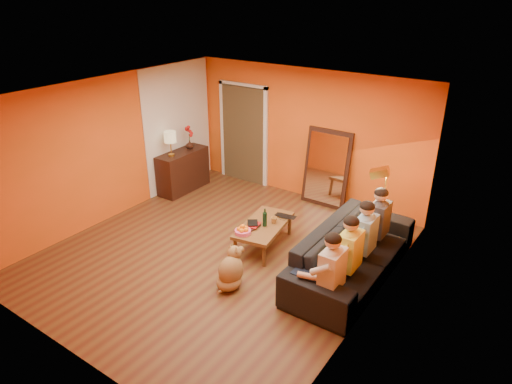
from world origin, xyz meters
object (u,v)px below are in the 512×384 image
Objects in this scene: sideboard at (183,171)px; vase at (190,145)px; person_far_right at (379,225)px; table_lamp at (171,144)px; mirror_frame at (327,168)px; person_mid_left at (349,256)px; sofa at (353,253)px; wine_bottle at (265,217)px; person_far_left at (332,276)px; laptop at (284,218)px; dog at (231,268)px; floor_lamp at (382,213)px; person_mid_right at (365,240)px; tumbler at (274,220)px; coffee_table at (264,235)px.

vase reaches higher than sideboard.
table_lamp is at bearing -179.66° from person_far_right.
person_mid_left is at bearing -57.22° from mirror_frame.
wine_bottle is (-1.50, -0.09, 0.19)m from sofa.
person_far_left and person_mid_left have the same top height.
wine_bottle is 0.86× the size of laptop.
mirror_frame is 2.50m from sofa.
sofa is 2.17× the size of person_far_right.
person_far_right is (1.44, 1.90, 0.29)m from dog.
floor_lamp is 1.31m from person_mid_left.
dog is 2.00m from person_mid_right.
dog is at bearing -137.97° from floor_lamp.
table_lamp is 1.41× the size of laptop.
vase is at bearing 173.16° from person_far_right.
dog is 2.03× the size of wine_bottle.
floor_lamp is 8.23× the size of vase.
person_far_left is 6.97× the size of vase.
person_mid_right is (1.58, -1.90, -0.15)m from mirror_frame.
vase is at bearing 90.00° from table_lamp.
person_far_right is (1.58, -1.35, -0.15)m from mirror_frame.
sofa is 1.81m from dog.
sideboard is 3.27× the size of laptop.
person_far_left is 11.14× the size of tumbler.
person_mid_right reaches higher than wine_bottle.
person_mid_right is at bearing 20.78° from dog.
person_far_right is 1.79m from wine_bottle.
mirror_frame is 2.92m from vase.
mirror_frame is 1.95m from tumbler.
mirror_frame is at bearing 129.69° from person_mid_right.
floor_lamp reaches higher than person_far_right.
person_far_left is (0.03, -1.86, -0.11)m from floor_lamp.
vase is at bearing 146.03° from coffee_table.
table_lamp is 2.91× the size of vase.
table_lamp is 0.42× the size of person_mid_right.
tumbler is 3.05m from vase.
tumbler is (-1.43, 0.08, 0.08)m from sofa.
sideboard is at bearing 77.71° from sofa.
person_mid_right is at bearing -13.81° from vase.
tumbler is at bearing -21.34° from vase.
person_mid_left is 1.69m from laptop.
sofa is 1.03m from person_far_left.
person_mid_right is at bearing -14.70° from laptop.
person_mid_left is 1.67m from wine_bottle.
person_mid_left is at bearing 6.70° from dog.
vase reaches higher than wine_bottle.
person_far_left and person_mid_right have the same top height.
person_mid_left reaches higher than sofa.
wine_bottle is at bearing -14.68° from table_lamp.
tumbler is at bearing -179.11° from person_mid_right.
wine_bottle is at bearing 167.68° from person_mid_left.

